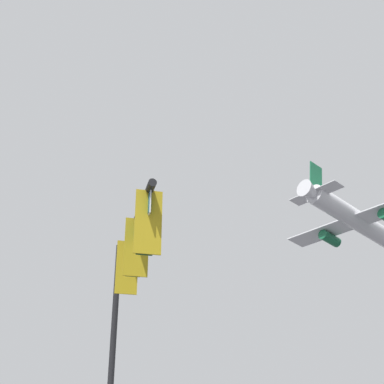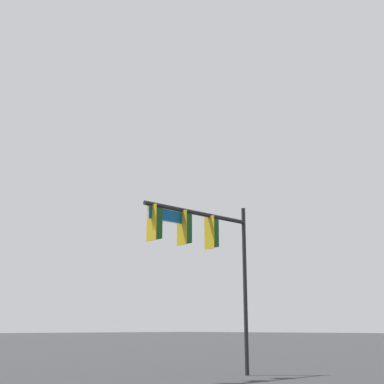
% 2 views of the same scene
% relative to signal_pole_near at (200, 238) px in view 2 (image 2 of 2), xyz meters
% --- Properties ---
extents(signal_pole_near, '(5.35, 0.69, 6.69)m').
position_rel_signal_pole_near_xyz_m(signal_pole_near, '(0.00, 0.00, 0.00)').
color(signal_pole_near, black).
rests_on(signal_pole_near, ground_plane).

